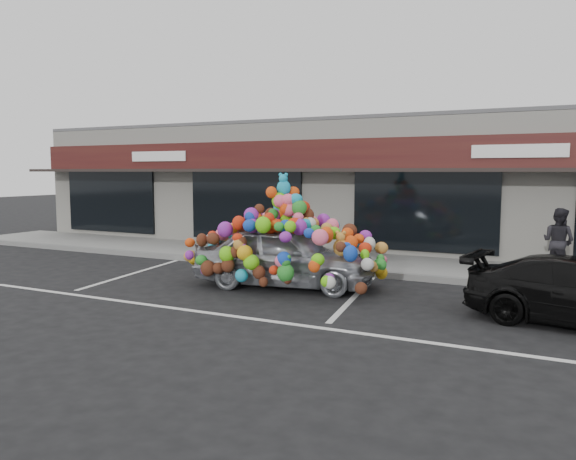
% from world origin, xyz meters
% --- Properties ---
extents(ground, '(90.00, 90.00, 0.00)m').
position_xyz_m(ground, '(0.00, 0.00, 0.00)').
color(ground, black).
rests_on(ground, ground).
extents(shop_building, '(24.00, 7.20, 4.31)m').
position_xyz_m(shop_building, '(0.00, 8.44, 2.16)').
color(shop_building, white).
rests_on(shop_building, ground).
extents(sidewalk, '(26.00, 3.00, 0.15)m').
position_xyz_m(sidewalk, '(0.00, 4.00, 0.07)').
color(sidewalk, gray).
rests_on(sidewalk, ground).
extents(kerb, '(26.00, 0.18, 0.16)m').
position_xyz_m(kerb, '(0.00, 2.50, 0.07)').
color(kerb, slate).
rests_on(kerb, ground).
extents(parking_stripe_left, '(0.73, 4.37, 0.01)m').
position_xyz_m(parking_stripe_left, '(-3.20, 0.20, 0.00)').
color(parking_stripe_left, silver).
rests_on(parking_stripe_left, ground).
extents(parking_stripe_mid, '(0.73, 4.37, 0.01)m').
position_xyz_m(parking_stripe_mid, '(2.80, 0.20, 0.00)').
color(parking_stripe_mid, silver).
rests_on(parking_stripe_mid, ground).
extents(lane_line, '(14.00, 0.12, 0.01)m').
position_xyz_m(lane_line, '(2.00, -2.30, 0.00)').
color(lane_line, silver).
rests_on(lane_line, ground).
extents(toy_car, '(2.96, 4.59, 2.53)m').
position_xyz_m(toy_car, '(1.03, 0.45, 0.86)').
color(toy_car, '#A1A6AB').
rests_on(toy_car, ground).
extents(pedestrian_b, '(0.98, 0.91, 1.60)m').
position_xyz_m(pedestrian_b, '(6.56, 4.00, 0.95)').
color(pedestrian_b, black).
rests_on(pedestrian_b, sidewalk).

